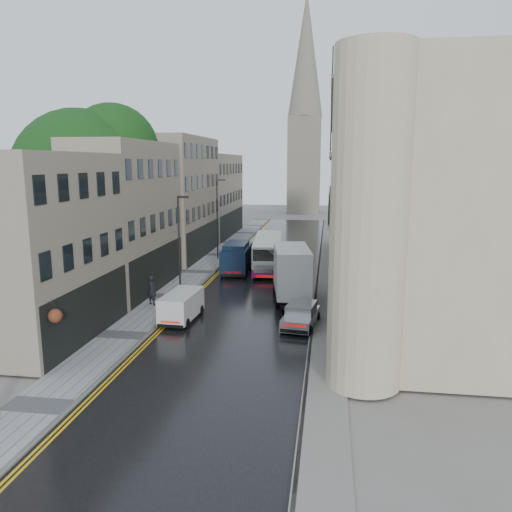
% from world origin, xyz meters
% --- Properties ---
extents(ground, '(200.00, 200.00, 0.00)m').
position_xyz_m(ground, '(0.00, 0.00, 0.00)').
color(ground, slate).
rests_on(ground, ground).
extents(road, '(9.00, 85.00, 0.02)m').
position_xyz_m(road, '(0.00, 27.50, 0.01)').
color(road, black).
rests_on(road, ground).
extents(left_sidewalk, '(2.70, 85.00, 0.12)m').
position_xyz_m(left_sidewalk, '(-5.85, 27.50, 0.06)').
color(left_sidewalk, gray).
rests_on(left_sidewalk, ground).
extents(right_sidewalk, '(1.80, 85.00, 0.12)m').
position_xyz_m(right_sidewalk, '(5.40, 27.50, 0.06)').
color(right_sidewalk, slate).
rests_on(right_sidewalk, ground).
extents(old_shop_row, '(4.50, 56.00, 12.00)m').
position_xyz_m(old_shop_row, '(-9.45, 30.00, 6.00)').
color(old_shop_row, gray).
rests_on(old_shop_row, ground).
extents(modern_block, '(8.00, 40.00, 14.00)m').
position_xyz_m(modern_block, '(10.30, 26.00, 7.00)').
color(modern_block, '#BAAE8A').
rests_on(modern_block, ground).
extents(church_spire, '(6.40, 6.40, 40.00)m').
position_xyz_m(church_spire, '(0.50, 82.00, 20.00)').
color(church_spire, '#716959').
rests_on(church_spire, ground).
extents(tree_near, '(10.56, 10.56, 13.89)m').
position_xyz_m(tree_near, '(-12.50, 20.00, 6.95)').
color(tree_near, black).
rests_on(tree_near, ground).
extents(tree_far, '(9.24, 9.24, 12.46)m').
position_xyz_m(tree_far, '(-12.20, 33.00, 6.23)').
color(tree_far, black).
rests_on(tree_far, ground).
extents(cream_bus, '(3.29, 10.54, 2.83)m').
position_xyz_m(cream_bus, '(-0.89, 27.30, 1.43)').
color(cream_bus, beige).
rests_on(cream_bus, road).
extents(white_lorry, '(3.35, 7.73, 3.93)m').
position_xyz_m(white_lorry, '(2.09, 17.77, 1.98)').
color(white_lorry, silver).
rests_on(white_lorry, road).
extents(silver_hatchback, '(2.21, 4.03, 1.43)m').
position_xyz_m(silver_hatchback, '(2.93, 12.86, 0.74)').
color(silver_hatchback, '#9FA0A3').
rests_on(silver_hatchback, road).
extents(white_van, '(1.89, 4.04, 1.79)m').
position_xyz_m(white_van, '(-4.30, 12.88, 0.92)').
color(white_van, silver).
rests_on(white_van, road).
extents(navy_van, '(2.42, 5.56, 2.79)m').
position_xyz_m(navy_van, '(-3.49, 26.20, 1.42)').
color(navy_van, black).
rests_on(navy_van, road).
extents(pedestrian, '(0.86, 0.72, 2.01)m').
position_xyz_m(pedestrian, '(-6.32, 16.92, 1.13)').
color(pedestrian, black).
rests_on(pedestrian, left_sidewalk).
extents(lamp_post_near, '(0.82, 0.21, 7.22)m').
position_xyz_m(lamp_post_near, '(-4.79, 18.44, 3.73)').
color(lamp_post_near, black).
rests_on(lamp_post_near, left_sidewalk).
extents(lamp_post_far, '(0.89, 0.53, 7.83)m').
position_xyz_m(lamp_post_far, '(-5.56, 33.80, 4.04)').
color(lamp_post_far, black).
rests_on(lamp_post_far, left_sidewalk).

